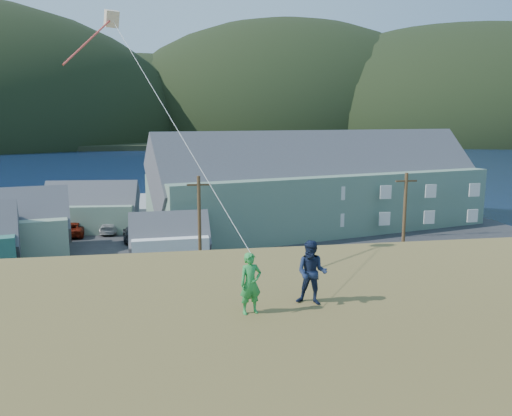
{
  "coord_description": "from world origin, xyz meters",
  "views": [
    {
      "loc": [
        -2.5,
        -31.88,
        12.36
      ],
      "look_at": [
        0.75,
        -12.22,
        8.8
      ],
      "focal_mm": 35.0,
      "sensor_mm": 36.0,
      "label": 1
    }
  ],
  "objects_px": {
    "lodge": "(324,184)",
    "shed_white": "(170,240)",
    "wharf": "(150,203)",
    "kite_flyer_navy": "(312,273)",
    "shed_palegreen_near": "(10,226)",
    "kite_flyer_green": "(251,283)",
    "shed_palegreen_far": "(92,208)"
  },
  "relations": [
    {
      "from": "shed_palegreen_near",
      "to": "kite_flyer_green",
      "type": "height_order",
      "value": "kite_flyer_green"
    },
    {
      "from": "shed_palegreen_near",
      "to": "kite_flyer_green",
      "type": "bearing_deg",
      "value": -76.41
    },
    {
      "from": "shed_white",
      "to": "kite_flyer_green",
      "type": "distance_m",
      "value": 30.48
    },
    {
      "from": "shed_white",
      "to": "shed_palegreen_far",
      "type": "xyz_separation_m",
      "value": [
        -8.62,
        14.43,
        0.5
      ]
    },
    {
      "from": "shed_palegreen_far",
      "to": "kite_flyer_green",
      "type": "relative_size",
      "value": 6.27
    },
    {
      "from": "shed_white",
      "to": "kite_flyer_navy",
      "type": "distance_m",
      "value": 30.31
    },
    {
      "from": "lodge",
      "to": "kite_flyer_green",
      "type": "xyz_separation_m",
      "value": [
        -14.58,
        -40.85,
        2.89
      ]
    },
    {
      "from": "kite_flyer_green",
      "to": "wharf",
      "type": "bearing_deg",
      "value": 81.39
    },
    {
      "from": "lodge",
      "to": "shed_white",
      "type": "distance_m",
      "value": 20.54
    },
    {
      "from": "shed_white",
      "to": "shed_palegreen_near",
      "type": "bearing_deg",
      "value": 158.28
    },
    {
      "from": "shed_palegreen_near",
      "to": "shed_palegreen_far",
      "type": "relative_size",
      "value": 1.08
    },
    {
      "from": "shed_white",
      "to": "shed_palegreen_far",
      "type": "relative_size",
      "value": 0.67
    },
    {
      "from": "lodge",
      "to": "shed_palegreen_near",
      "type": "distance_m",
      "value": 32.04
    },
    {
      "from": "wharf",
      "to": "kite_flyer_green",
      "type": "distance_m",
      "value": 60.0
    },
    {
      "from": "shed_white",
      "to": "shed_palegreen_far",
      "type": "bearing_deg",
      "value": 117.79
    },
    {
      "from": "shed_palegreen_near",
      "to": "shed_white",
      "type": "relative_size",
      "value": 1.62
    },
    {
      "from": "wharf",
      "to": "shed_white",
      "type": "relative_size",
      "value": 3.7
    },
    {
      "from": "shed_palegreen_far",
      "to": "kite_flyer_navy",
      "type": "distance_m",
      "value": 46.01
    },
    {
      "from": "wharf",
      "to": "kite_flyer_navy",
      "type": "relative_size",
      "value": 14.2
    },
    {
      "from": "kite_flyer_green",
      "to": "kite_flyer_navy",
      "type": "relative_size",
      "value": 0.91
    },
    {
      "from": "shed_palegreen_near",
      "to": "shed_palegreen_far",
      "type": "distance_m",
      "value": 11.16
    },
    {
      "from": "shed_palegreen_near",
      "to": "kite_flyer_navy",
      "type": "height_order",
      "value": "kite_flyer_navy"
    },
    {
      "from": "shed_palegreen_near",
      "to": "shed_white",
      "type": "xyz_separation_m",
      "value": [
        14.3,
        -4.83,
        -0.71
      ]
    },
    {
      "from": "kite_flyer_navy",
      "to": "shed_palegreen_near",
      "type": "bearing_deg",
      "value": 144.51
    },
    {
      "from": "shed_palegreen_far",
      "to": "kite_flyer_navy",
      "type": "height_order",
      "value": "kite_flyer_navy"
    },
    {
      "from": "wharf",
      "to": "shed_palegreen_far",
      "type": "height_order",
      "value": "shed_palegreen_far"
    },
    {
      "from": "lodge",
      "to": "kite_flyer_navy",
      "type": "distance_m",
      "value": 42.53
    },
    {
      "from": "lodge",
      "to": "shed_palegreen_far",
      "type": "height_order",
      "value": "lodge"
    },
    {
      "from": "kite_flyer_green",
      "to": "shed_palegreen_near",
      "type": "bearing_deg",
      "value": 101.98
    },
    {
      "from": "wharf",
      "to": "kite_flyer_navy",
      "type": "bearing_deg",
      "value": -82.99
    },
    {
      "from": "wharf",
      "to": "kite_flyer_green",
      "type": "bearing_deg",
      "value": -84.76
    },
    {
      "from": "wharf",
      "to": "shed_palegreen_near",
      "type": "relative_size",
      "value": 2.29
    }
  ]
}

